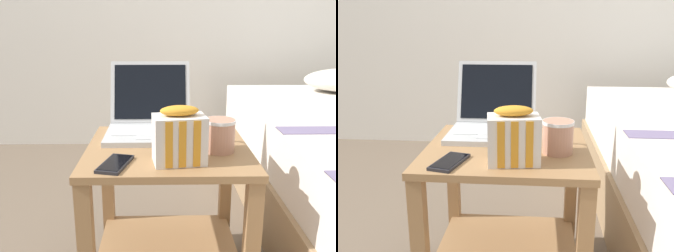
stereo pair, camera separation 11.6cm
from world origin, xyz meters
The scene contains 5 objects.
bedside_table centered at (0.00, 0.00, 0.33)m, with size 0.52×0.50×0.51m.
laptop centered at (-0.06, 0.16, 0.56)m, with size 0.30×0.33×0.24m.
mug_front_left centered at (0.16, -0.04, 0.57)m, with size 0.10×0.14×0.10m.
snack_bag centered at (0.03, -0.14, 0.59)m, with size 0.16×0.12×0.17m.
cell_phone centered at (-0.15, -0.16, 0.52)m, with size 0.10×0.15×0.01m.
Camera 2 is at (0.09, -1.15, 0.90)m, focal length 40.00 mm.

